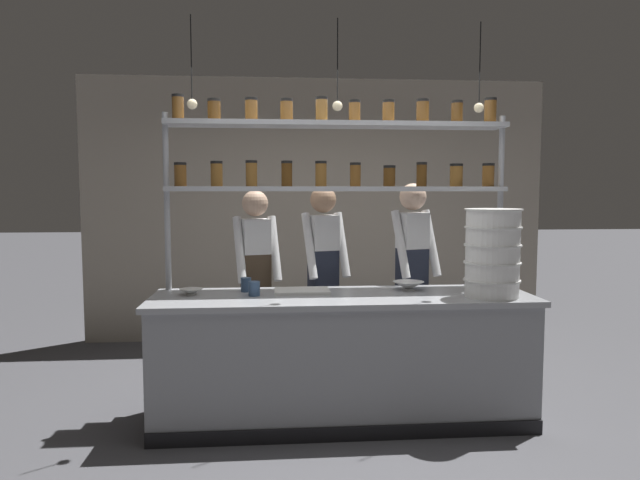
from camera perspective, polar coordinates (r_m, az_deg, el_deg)
ground_plane at (r=4.36m, az=2.23°, el=-17.48°), size 40.00×40.00×0.00m
back_wall at (r=6.42m, az=-0.32°, el=3.00°), size 5.12×0.12×2.90m
prep_counter at (r=4.21m, az=2.26°, el=-11.69°), size 2.72×0.76×0.92m
spice_shelf_unit at (r=4.37m, az=1.83°, el=7.78°), size 2.61×0.28×2.38m
chef_left at (r=4.69m, az=-6.43°, el=-3.70°), size 0.41×0.34×1.67m
chef_center at (r=4.76m, az=0.34°, el=-3.30°), size 0.42×0.35×1.70m
chef_right at (r=4.77m, az=9.21°, el=-3.12°), size 0.42×0.35×1.73m
container_stack at (r=4.17m, az=16.86°, el=-1.24°), size 0.39×0.39×0.62m
cutting_board at (r=4.19m, az=-1.83°, el=-5.12°), size 0.40×0.26×0.02m
prep_bowl_near_left at (r=4.20m, az=-12.77°, el=-5.09°), size 0.17×0.17×0.05m
prep_bowl_center_front at (r=4.35m, az=8.83°, el=-4.56°), size 0.24×0.24×0.06m
serving_cup_front at (r=4.08m, az=-6.60°, el=-4.86°), size 0.08×0.08×0.10m
serving_cup_by_board at (r=4.25m, az=-7.41°, el=-4.45°), size 0.08×0.08×0.11m
pendant_light_row at (r=4.08m, az=1.83°, el=13.66°), size 2.08×0.07×0.63m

